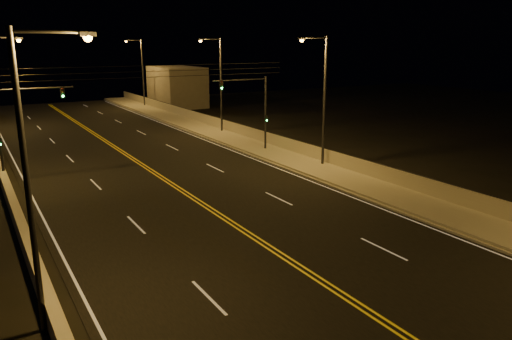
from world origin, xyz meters
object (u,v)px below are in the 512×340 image
streetlight_3 (141,69)px  streetlight_4 (34,166)px  streetlight_2 (219,80)px  traffic_signal_left (13,124)px  streetlight_1 (322,94)px  traffic_signal_right (256,106)px

streetlight_3 → streetlight_4: size_ratio=1.00×
streetlight_2 → streetlight_4: (-21.48, -30.48, 0.00)m
streetlight_3 → traffic_signal_left: size_ratio=1.50×
streetlight_1 → streetlight_4: bearing=-148.4°
traffic_signal_right → streetlight_4: bearing=-134.5°
streetlight_2 → streetlight_4: size_ratio=1.00×
streetlight_3 → traffic_signal_left: bearing=-119.6°
streetlight_1 → streetlight_4: size_ratio=1.00×
streetlight_3 → traffic_signal_left: 41.24m
streetlight_1 → streetlight_4: (-21.48, -13.19, 0.00)m
streetlight_3 → traffic_signal_right: bearing=-92.4°
streetlight_2 → traffic_signal_left: size_ratio=1.50×
streetlight_4 → traffic_signal_left: bearing=86.9°
streetlight_1 → traffic_signal_left: streetlight_1 is taller
streetlight_4 → traffic_signal_right: (19.98, 20.32, -1.54)m
streetlight_3 → streetlight_4: same height
streetlight_3 → streetlight_2: bearing=-90.0°
streetlight_2 → traffic_signal_left: (-20.38, -10.16, -1.54)m
streetlight_3 → streetlight_1: bearing=-90.0°
traffic_signal_right → traffic_signal_left: same height
streetlight_2 → streetlight_3: (0.00, 25.66, 0.00)m
traffic_signal_left → streetlight_1: bearing=-19.3°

